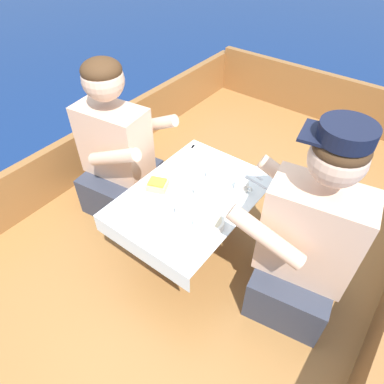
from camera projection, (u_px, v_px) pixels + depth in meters
The scene contains 23 objects.
ground_plane at pixel (201, 267), 2.29m from camera, with size 60.00×60.00×0.00m, color navy.
boat_deck at pixel (201, 252), 2.19m from camera, with size 2.09×3.57×0.32m, color #9E6B38.
gunwale_port at pixel (86, 152), 2.41m from camera, with size 0.06×3.57×0.35m, color #936033.
bow_coaming at pixel (321, 96), 2.96m from camera, with size 1.97×0.06×0.40m, color #936033.
cockpit_table at pixel (192, 201), 1.77m from camera, with size 0.58×0.80×0.42m.
person_port at pixel (117, 153), 2.03m from camera, with size 0.56×0.50×0.96m.
person_starboard at pixel (306, 244), 1.51m from camera, with size 0.57×0.51×1.03m.
plate_sandwich at pixel (158, 189), 1.76m from camera, with size 0.20×0.20×0.01m.
plate_bread at pixel (192, 165), 1.90m from camera, with size 0.15×0.15×0.01m.
sandwich at pixel (157, 185), 1.74m from camera, with size 0.12×0.11×0.05m.
bowl_port_near at pixel (209, 222), 1.57m from camera, with size 0.14×0.14×0.04m.
bowl_starboard_near at pixel (217, 174), 1.82m from camera, with size 0.11×0.11×0.04m.
bowl_center_far at pixel (207, 191), 1.72m from camera, with size 0.14×0.14×0.04m.
bowl_port_far at pixel (175, 240), 1.49m from camera, with size 0.15×0.15×0.04m.
coffee_cup_port at pixel (182, 211), 1.61m from camera, with size 0.09×0.06×0.06m.
coffee_cup_starboard at pixel (242, 186), 1.74m from camera, with size 0.10×0.07×0.06m.
coffee_cup_center at pixel (129, 217), 1.59m from camera, with size 0.09×0.06×0.05m.
utensil_spoon_starboard at pixel (247, 170), 1.88m from camera, with size 0.17×0.05×0.01m.
utensil_fork_port at pixel (190, 192), 1.75m from camera, with size 0.04×0.17×0.00m.
utensil_spoon_center at pixel (224, 206), 1.67m from camera, with size 0.10×0.15×0.01m.
utensil_fork_starboard at pixel (189, 151), 2.00m from camera, with size 0.05×0.17×0.00m.
utensil_knife_starboard at pixel (259, 184), 1.79m from camera, with size 0.17×0.03×0.00m.
utensil_knife_port at pixel (149, 232), 1.55m from camera, with size 0.07×0.16×0.00m.
Camera 1 is at (0.76, -1.10, 1.93)m, focal length 32.00 mm.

